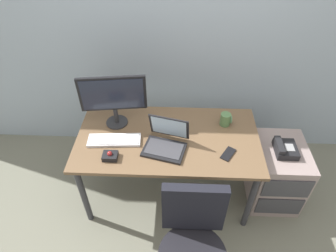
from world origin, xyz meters
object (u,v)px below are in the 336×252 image
office_chair (192,251)px  trackball_mouse (110,156)px  coffee_mug (226,119)px  cell_phone (228,154)px  file_cabinet (275,173)px  keyboard (114,140)px  laptop (166,141)px  monitor_main (113,97)px  desk_phone (285,149)px

office_chair → trackball_mouse: (-0.61, 0.55, 0.30)m
coffee_mug → cell_phone: 0.34m
file_cabinet → keyboard: 1.43m
file_cabinet → laptop: (-0.96, -0.10, 0.46)m
laptop → cell_phone: laptop is taller
laptop → coffee_mug: 0.55m
laptop → coffee_mug: size_ratio=3.34×
keyboard → trackball_mouse: (0.00, -0.17, 0.01)m
laptop → monitor_main: bearing=149.0°
desk_phone → office_chair: 1.10m
desk_phone → coffee_mug: 0.52m
monitor_main → coffee_mug: monitor_main is taller
desk_phone → trackball_mouse: 1.38m
desk_phone → keyboard: size_ratio=0.48×
monitor_main → trackball_mouse: size_ratio=4.73×
file_cabinet → monitor_main: bearing=173.8°
coffee_mug → cell_phone: size_ratio=0.78×
file_cabinet → keyboard: keyboard is taller
desk_phone → monitor_main: (-1.37, 0.17, 0.35)m
monitor_main → office_chair: bearing=-56.5°
file_cabinet → coffee_mug: (-0.48, 0.17, 0.46)m
office_chair → laptop: (-0.20, 0.69, 0.33)m
cell_phone → keyboard: bearing=-154.3°
monitor_main → keyboard: bearing=-85.8°
office_chair → monitor_main: 1.26m
monitor_main → laptop: size_ratio=1.42×
coffee_mug → office_chair: bearing=-106.2°
desk_phone → monitor_main: bearing=173.1°
office_chair → cell_phone: (0.27, 0.62, 0.28)m
file_cabinet → monitor_main: monitor_main is taller
desk_phone → cell_phone: (-0.48, -0.15, 0.08)m
office_chair → cell_phone: office_chair is taller
office_chair → trackball_mouse: office_chair is taller
file_cabinet → monitor_main: size_ratio=1.13×
file_cabinet → cell_phone: (-0.49, -0.17, 0.41)m
trackball_mouse → coffee_mug: bearing=24.9°
desk_phone → cell_phone: size_ratio=1.41×
desk_phone → trackball_mouse: bearing=-170.5°
keyboard → cell_phone: size_ratio=2.94×
file_cabinet → desk_phone: (-0.01, -0.02, 0.33)m
file_cabinet → coffee_mug: size_ratio=5.34×
coffee_mug → desk_phone: bearing=-21.4°
trackball_mouse → office_chair: bearing=-42.2°
keyboard → laptop: laptop is taller
desk_phone → laptop: (-0.95, -0.09, 0.13)m
keyboard → cell_phone: bearing=-6.7°
office_chair → trackball_mouse: bearing=137.8°
desk_phone → coffee_mug: bearing=158.6°
trackball_mouse → desk_phone: bearing=9.5°
office_chair → laptop: laptop is taller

